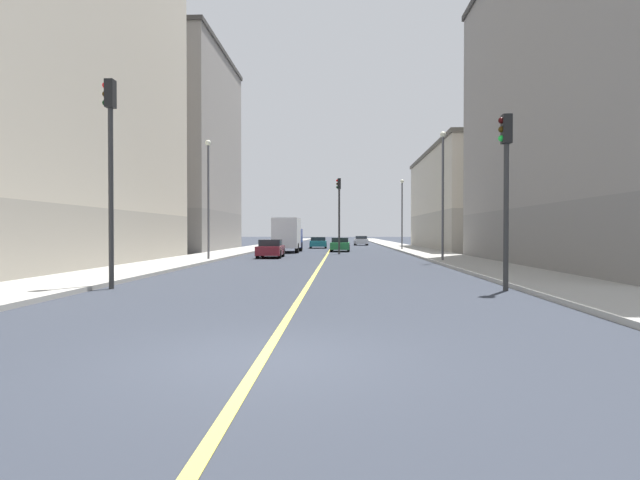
{
  "coord_description": "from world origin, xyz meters",
  "views": [
    {
      "loc": [
        1.13,
        -7.2,
        1.83
      ],
      "look_at": [
        -0.21,
        25.2,
        1.34
      ],
      "focal_mm": 28.35,
      "sensor_mm": 36.0,
      "label": 1
    }
  ],
  "objects_px": {
    "car_silver": "(361,241)",
    "box_truck": "(288,235)",
    "traffic_light_median_far": "(339,205)",
    "traffic_light_right_near": "(110,156)",
    "car_maroon": "(271,249)",
    "car_green": "(340,245)",
    "street_lamp_right_near": "(208,187)",
    "traffic_light_left_near": "(506,176)",
    "car_teal": "(318,243)",
    "building_right_corner": "(3,54)",
    "building_right_midblock": "(172,152)",
    "street_lamp_left_near": "(443,183)",
    "building_left_mid": "(477,200)",
    "street_lamp_left_far": "(402,207)",
    "building_left_near": "(618,94)"
  },
  "relations": [
    {
      "from": "building_right_midblock",
      "to": "car_teal",
      "type": "relative_size",
      "value": 4.73
    },
    {
      "from": "street_lamp_right_near",
      "to": "street_lamp_left_far",
      "type": "height_order",
      "value": "street_lamp_right_near"
    },
    {
      "from": "traffic_light_right_near",
      "to": "street_lamp_left_near",
      "type": "distance_m",
      "value": 20.15
    },
    {
      "from": "traffic_light_median_far",
      "to": "building_right_midblock",
      "type": "bearing_deg",
      "value": 156.01
    },
    {
      "from": "street_lamp_left_near",
      "to": "box_truck",
      "type": "bearing_deg",
      "value": 125.99
    },
    {
      "from": "traffic_light_left_near",
      "to": "car_teal",
      "type": "height_order",
      "value": "traffic_light_left_near"
    },
    {
      "from": "car_silver",
      "to": "street_lamp_left_near",
      "type": "bearing_deg",
      "value": -85.38
    },
    {
      "from": "street_lamp_right_near",
      "to": "street_lamp_left_far",
      "type": "distance_m",
      "value": 24.37
    },
    {
      "from": "street_lamp_right_near",
      "to": "car_maroon",
      "type": "bearing_deg",
      "value": 53.75
    },
    {
      "from": "building_left_near",
      "to": "car_teal",
      "type": "bearing_deg",
      "value": 118.8
    },
    {
      "from": "street_lamp_right_near",
      "to": "car_teal",
      "type": "xyz_separation_m",
      "value": [
        5.78,
        26.85,
        -4.05
      ]
    },
    {
      "from": "building_right_midblock",
      "to": "traffic_light_right_near",
      "type": "bearing_deg",
      "value": -74.4
    },
    {
      "from": "car_green",
      "to": "street_lamp_right_near",
      "type": "bearing_deg",
      "value": -116.51
    },
    {
      "from": "street_lamp_left_near",
      "to": "car_teal",
      "type": "relative_size",
      "value": 1.87
    },
    {
      "from": "street_lamp_left_near",
      "to": "street_lamp_left_far",
      "type": "height_order",
      "value": "street_lamp_left_near"
    },
    {
      "from": "car_silver",
      "to": "building_left_mid",
      "type": "bearing_deg",
      "value": -55.29
    },
    {
      "from": "street_lamp_left_near",
      "to": "box_truck",
      "type": "distance_m",
      "value": 19.09
    },
    {
      "from": "traffic_light_right_near",
      "to": "car_maroon",
      "type": "bearing_deg",
      "value": 83.37
    },
    {
      "from": "building_right_corner",
      "to": "car_teal",
      "type": "height_order",
      "value": "building_right_corner"
    },
    {
      "from": "building_left_near",
      "to": "car_silver",
      "type": "relative_size",
      "value": 5.72
    },
    {
      "from": "building_right_corner",
      "to": "car_maroon",
      "type": "height_order",
      "value": "building_right_corner"
    },
    {
      "from": "street_lamp_left_near",
      "to": "street_lamp_right_near",
      "type": "xyz_separation_m",
      "value": [
        -14.6,
        0.89,
        -0.12
      ]
    },
    {
      "from": "building_left_near",
      "to": "box_truck",
      "type": "height_order",
      "value": "building_left_near"
    },
    {
      "from": "building_left_near",
      "to": "street_lamp_left_far",
      "type": "bearing_deg",
      "value": 109.33
    },
    {
      "from": "building_left_mid",
      "to": "building_right_corner",
      "type": "height_order",
      "value": "building_right_corner"
    },
    {
      "from": "street_lamp_right_near",
      "to": "car_maroon",
      "type": "distance_m",
      "value": 6.96
    },
    {
      "from": "car_silver",
      "to": "street_lamp_right_near",
      "type": "bearing_deg",
      "value": -105.72
    },
    {
      "from": "street_lamp_left_near",
      "to": "traffic_light_right_near",
      "type": "bearing_deg",
      "value": -132.5
    },
    {
      "from": "street_lamp_left_far",
      "to": "traffic_light_left_near",
      "type": "bearing_deg",
      "value": -91.65
    },
    {
      "from": "street_lamp_left_near",
      "to": "street_lamp_left_far",
      "type": "xyz_separation_m",
      "value": [
        -0.0,
        20.4,
        -0.4
      ]
    },
    {
      "from": "traffic_light_median_far",
      "to": "street_lamp_left_far",
      "type": "bearing_deg",
      "value": 54.82
    },
    {
      "from": "building_left_mid",
      "to": "car_green",
      "type": "xyz_separation_m",
      "value": [
        -14.66,
        -6.42,
        -4.64
      ]
    },
    {
      "from": "street_lamp_right_near",
      "to": "car_silver",
      "type": "height_order",
      "value": "street_lamp_right_near"
    },
    {
      "from": "traffic_light_right_near",
      "to": "car_green",
      "type": "xyz_separation_m",
      "value": [
        7.37,
        32.5,
        -3.66
      ]
    },
    {
      "from": "building_right_corner",
      "to": "street_lamp_right_near",
      "type": "height_order",
      "value": "building_right_corner"
    },
    {
      "from": "building_right_corner",
      "to": "car_maroon",
      "type": "bearing_deg",
      "value": 44.94
    },
    {
      "from": "building_left_mid",
      "to": "traffic_light_median_far",
      "type": "relative_size",
      "value": 3.93
    },
    {
      "from": "car_teal",
      "to": "car_maroon",
      "type": "distance_m",
      "value": 22.42
    },
    {
      "from": "street_lamp_left_far",
      "to": "traffic_light_median_far",
      "type": "bearing_deg",
      "value": -125.18
    },
    {
      "from": "building_left_near",
      "to": "building_right_midblock",
      "type": "bearing_deg",
      "value": 144.47
    },
    {
      "from": "traffic_light_median_far",
      "to": "box_truck",
      "type": "distance_m",
      "value": 6.55
    },
    {
      "from": "car_green",
      "to": "building_right_corner",
      "type": "bearing_deg",
      "value": -125.04
    },
    {
      "from": "street_lamp_left_near",
      "to": "car_silver",
      "type": "distance_m",
      "value": 41.35
    },
    {
      "from": "car_green",
      "to": "car_silver",
      "type": "bearing_deg",
      "value": 82.85
    },
    {
      "from": "car_silver",
      "to": "box_truck",
      "type": "height_order",
      "value": "box_truck"
    },
    {
      "from": "building_right_midblock",
      "to": "traffic_light_median_far",
      "type": "xyz_separation_m",
      "value": [
        16.69,
        -7.43,
        -5.79
      ]
    },
    {
      "from": "building_right_midblock",
      "to": "car_green",
      "type": "bearing_deg",
      "value": -4.1
    },
    {
      "from": "traffic_light_right_near",
      "to": "box_truck",
      "type": "xyz_separation_m",
      "value": [
        2.55,
        30.09,
        -2.68
      ]
    },
    {
      "from": "building_left_mid",
      "to": "traffic_light_left_near",
      "type": "bearing_deg",
      "value": -103.63
    },
    {
      "from": "car_silver",
      "to": "box_truck",
      "type": "distance_m",
      "value": 26.93
    }
  ]
}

